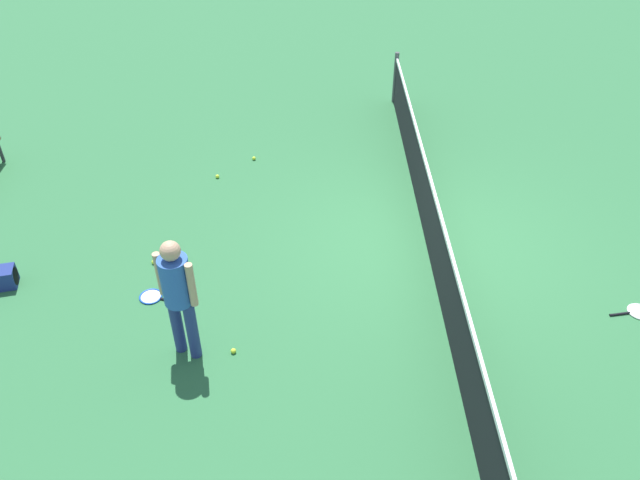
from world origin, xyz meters
The scene contains 9 objects.
ground_plane centered at (0.00, 0.00, 0.00)m, with size 40.00×40.00×0.00m, color #2D6B3D.
court_net centered at (0.00, 0.00, 0.50)m, with size 10.09×0.09×1.07m.
player_near_side centered at (2.15, -3.24, 1.01)m, with size 0.45×0.51×1.70m.
tennis_racket_near_player centered at (1.18, -3.89, 0.01)m, with size 0.40×0.61×0.03m.
tennis_racket_far_player centered at (1.50, 2.57, 0.01)m, with size 0.36×0.60×0.03m.
tennis_ball_near_player centered at (2.18, -2.69, 0.03)m, with size 0.07×0.07×0.07m, color #C6E033.
tennis_ball_by_net centered at (-1.89, -3.40, 0.03)m, with size 0.07×0.07×0.07m, color #C6E033.
tennis_ball_midcourt centered at (-2.51, -2.81, 0.03)m, with size 0.07×0.07×0.07m, color #C6E033.
tennis_ball_baseline centered at (0.46, -4.02, 0.03)m, with size 0.07×0.07×0.07m, color #C6E033.
Camera 1 is at (7.36, -1.65, 5.72)m, focal length 34.69 mm.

